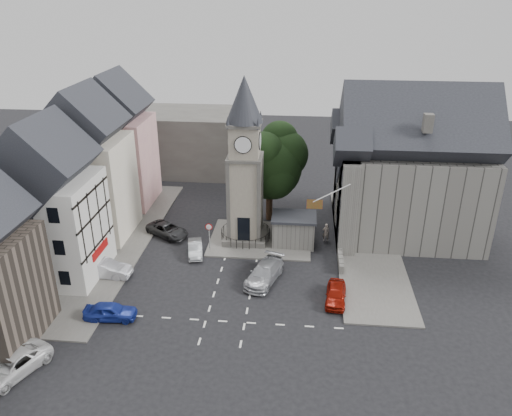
# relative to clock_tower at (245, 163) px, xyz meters

# --- Properties ---
(ground) EXTENTS (120.00, 120.00, 0.00)m
(ground) POSITION_rel_clock_tower_xyz_m (0.00, -7.99, -8.12)
(ground) COLOR black
(ground) RESTS_ON ground
(pavement_west) EXTENTS (6.00, 30.00, 0.14)m
(pavement_west) POSITION_rel_clock_tower_xyz_m (-12.50, -1.99, -8.05)
(pavement_west) COLOR #595651
(pavement_west) RESTS_ON ground
(pavement_east) EXTENTS (6.00, 26.00, 0.14)m
(pavement_east) POSITION_rel_clock_tower_xyz_m (12.00, 0.01, -8.05)
(pavement_east) COLOR #595651
(pavement_east) RESTS_ON ground
(central_island) EXTENTS (10.00, 8.00, 0.16)m
(central_island) POSITION_rel_clock_tower_xyz_m (1.50, 0.01, -8.04)
(central_island) COLOR #595651
(central_island) RESTS_ON ground
(road_markings) EXTENTS (20.00, 8.00, 0.01)m
(road_markings) POSITION_rel_clock_tower_xyz_m (0.00, -13.49, -8.12)
(road_markings) COLOR silver
(road_markings) RESTS_ON ground
(clock_tower) EXTENTS (4.86, 4.86, 16.25)m
(clock_tower) POSITION_rel_clock_tower_xyz_m (0.00, 0.00, 0.00)
(clock_tower) COLOR #4C4944
(clock_tower) RESTS_ON ground
(stone_shelter) EXTENTS (4.30, 3.30, 3.08)m
(stone_shelter) POSITION_rel_clock_tower_xyz_m (4.80, -0.49, -6.57)
(stone_shelter) COLOR slate
(stone_shelter) RESTS_ON ground
(town_tree) EXTENTS (7.20, 7.20, 10.80)m
(town_tree) POSITION_rel_clock_tower_xyz_m (2.00, 5.01, -1.15)
(town_tree) COLOR black
(town_tree) RESTS_ON ground
(warning_sign_post) EXTENTS (0.70, 0.19, 2.85)m
(warning_sign_post) POSITION_rel_clock_tower_xyz_m (-3.20, -2.56, -6.09)
(warning_sign_post) COLOR black
(warning_sign_post) RESTS_ON ground
(terrace_pink) EXTENTS (8.10, 7.60, 12.80)m
(terrace_pink) POSITION_rel_clock_tower_xyz_m (-15.50, 8.01, -1.54)
(terrace_pink) COLOR #D39198
(terrace_pink) RESTS_ON ground
(terrace_cream) EXTENTS (8.10, 7.60, 12.80)m
(terrace_cream) POSITION_rel_clock_tower_xyz_m (-15.50, 0.01, -1.54)
(terrace_cream) COLOR beige
(terrace_cream) RESTS_ON ground
(terrace_tudor) EXTENTS (8.10, 7.60, 12.00)m
(terrace_tudor) POSITION_rel_clock_tower_xyz_m (-15.50, -7.99, -1.93)
(terrace_tudor) COLOR silver
(terrace_tudor) RESTS_ON ground
(backdrop_west) EXTENTS (20.00, 10.00, 8.00)m
(backdrop_west) POSITION_rel_clock_tower_xyz_m (-12.00, 20.01, -4.12)
(backdrop_west) COLOR #4C4944
(backdrop_west) RESTS_ON ground
(east_building) EXTENTS (14.40, 11.40, 12.60)m
(east_building) POSITION_rel_clock_tower_xyz_m (15.59, 3.01, -1.86)
(east_building) COLOR slate
(east_building) RESTS_ON ground
(east_boundary_wall) EXTENTS (0.40, 16.00, 0.90)m
(east_boundary_wall) POSITION_rel_clock_tower_xyz_m (9.20, 2.01, -7.67)
(east_boundary_wall) COLOR slate
(east_boundary_wall) RESTS_ON ground
(flagpole) EXTENTS (3.68, 0.10, 2.74)m
(flagpole) POSITION_rel_clock_tower_xyz_m (8.00, -3.99, -1.12)
(flagpole) COLOR white
(flagpole) RESTS_ON ground
(car_west_blue) EXTENTS (4.11, 1.90, 1.37)m
(car_west_blue) POSITION_rel_clock_tower_xyz_m (-8.79, -13.99, -7.44)
(car_west_blue) COLOR navy
(car_west_blue) RESTS_ON ground
(car_west_silver) EXTENTS (4.73, 1.80, 1.54)m
(car_west_silver) POSITION_rel_clock_tower_xyz_m (-11.50, -8.13, -7.35)
(car_west_silver) COLOR #A9AAB1
(car_west_silver) RESTS_ON ground
(car_west_grey) EXTENTS (5.13, 4.32, 1.30)m
(car_west_grey) POSITION_rel_clock_tower_xyz_m (-8.03, 0.01, -7.47)
(car_west_grey) COLOR #28282A
(car_west_grey) RESTS_ON ground
(car_island_silver) EXTENTS (2.09, 3.88, 1.22)m
(car_island_silver) POSITION_rel_clock_tower_xyz_m (-4.41, -3.49, -7.51)
(car_island_silver) COLOR #9EA3A7
(car_island_silver) RESTS_ON ground
(car_island_east) EXTENTS (3.64, 5.73, 1.55)m
(car_island_east) POSITION_rel_clock_tower_xyz_m (2.50, -7.49, -7.35)
(car_island_east) COLOR #A9ABB1
(car_island_east) RESTS_ON ground
(car_east_red) EXTENTS (1.96, 4.10, 1.35)m
(car_east_red) POSITION_rel_clock_tower_xyz_m (8.50, -9.95, -7.44)
(car_east_red) COLOR maroon
(car_east_red) RESTS_ON ground
(van_sw_white) EXTENTS (4.18, 5.56, 1.40)m
(van_sw_white) POSITION_rel_clock_tower_xyz_m (-13.00, -20.38, -7.42)
(van_sw_white) COLOR silver
(van_sw_white) RESTS_ON ground
(pedestrian) EXTENTS (0.75, 0.56, 1.88)m
(pedestrian) POSITION_rel_clock_tower_xyz_m (8.00, 0.48, -7.18)
(pedestrian) COLOR beige
(pedestrian) RESTS_ON ground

